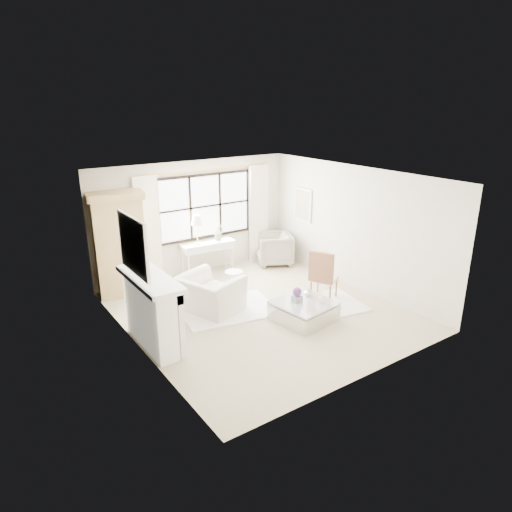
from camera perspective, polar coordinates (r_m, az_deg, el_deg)
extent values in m
plane|color=#BEB08D|center=(9.18, 0.58, -6.95)|extent=(5.50, 5.50, 0.00)
plane|color=white|center=(8.36, 0.64, 9.93)|extent=(5.50, 5.50, 0.00)
plane|color=silver|center=(10.95, -7.74, 4.73)|extent=(5.00, 0.00, 5.00)
plane|color=beige|center=(6.77, 14.21, -4.85)|extent=(5.00, 0.00, 5.00)
plane|color=silver|center=(7.60, -15.00, -2.25)|extent=(0.00, 5.50, 5.50)
plane|color=beige|center=(10.27, 12.11, 3.51)|extent=(0.00, 5.50, 5.50)
cube|color=white|center=(11.01, -6.36, 6.20)|extent=(2.40, 0.02, 1.50)
cylinder|color=#B2823E|center=(10.80, -6.37, 10.65)|extent=(3.30, 0.04, 0.04)
cube|color=white|center=(10.42, -13.33, 3.00)|extent=(0.55, 0.10, 2.47)
cube|color=silver|center=(11.79, 0.33, 5.35)|extent=(0.55, 0.10, 2.47)
cube|color=white|center=(7.96, -13.11, -7.05)|extent=(0.34, 1.50, 1.18)
cube|color=#B0B0B7|center=(8.04, -11.95, -7.16)|extent=(0.03, 1.22, 0.97)
cube|color=black|center=(8.14, -11.78, -8.48)|extent=(0.06, 0.52, 0.50)
cube|color=white|center=(7.72, -13.18, -2.78)|extent=(0.58, 1.66, 0.08)
cube|color=white|center=(7.45, -15.10, 1.32)|extent=(0.05, 1.15, 0.95)
cube|color=silver|center=(7.46, -14.88, 1.36)|extent=(0.02, 1.00, 0.80)
cube|color=silver|center=(11.39, 5.87, 6.39)|extent=(0.04, 0.62, 0.82)
cube|color=#B8A78F|center=(11.38, 5.80, 6.38)|extent=(0.01, 0.52, 0.72)
cylinder|color=black|center=(8.05, -14.35, -1.54)|extent=(0.12, 0.12, 0.03)
cylinder|color=black|center=(8.00, -14.45, -0.43)|extent=(0.03, 0.03, 0.30)
cone|color=beige|center=(7.92, -14.59, 1.20)|extent=(0.22, 0.22, 0.18)
cube|color=tan|center=(10.07, -16.65, 1.04)|extent=(1.10, 0.79, 2.10)
cube|color=tan|center=(9.80, -17.27, 7.28)|extent=(1.24, 0.91, 0.14)
cube|color=silver|center=(10.96, -6.10, 1.15)|extent=(1.27, 0.51, 0.14)
cube|color=silver|center=(10.93, -6.12, 1.60)|extent=(1.33, 0.55, 0.06)
cylinder|color=gold|center=(10.80, -7.30, 1.59)|extent=(0.14, 0.14, 0.03)
cylinder|color=gold|center=(10.73, -7.36, 2.84)|extent=(0.02, 0.02, 0.46)
cone|color=beige|center=(10.64, -7.43, 4.49)|extent=(0.28, 0.28, 0.22)
imported|color=#556946|center=(11.00, -4.68, 3.13)|extent=(0.27, 0.23, 0.44)
cylinder|color=white|center=(10.02, -2.71, -4.56)|extent=(0.26, 0.26, 0.03)
cylinder|color=white|center=(9.93, -2.74, -3.32)|extent=(0.06, 0.06, 0.44)
cylinder|color=silver|center=(9.84, -2.76, -2.02)|extent=(0.40, 0.40, 0.03)
cube|color=white|center=(9.25, -3.50, -6.67)|extent=(2.07, 1.63, 0.03)
cube|color=white|center=(9.49, 8.23, -6.16)|extent=(1.81, 1.49, 0.03)
imported|color=silver|center=(9.09, -5.77, -4.74)|extent=(1.32, 1.41, 0.75)
imported|color=gray|center=(11.67, 2.26, 0.92)|extent=(1.16, 1.15, 0.80)
cube|color=silver|center=(9.67, 8.53, -2.80)|extent=(0.63, 0.64, 0.07)
cube|color=#8D5B3B|center=(9.36, 8.14, -1.45)|extent=(0.26, 0.45, 0.60)
cube|color=silver|center=(8.84, 5.97, -7.01)|extent=(1.13, 1.13, 0.32)
cube|color=silver|center=(8.75, 6.02, -5.83)|extent=(1.13, 1.13, 0.04)
cube|color=slate|center=(8.70, 5.13, -5.37)|extent=(0.17, 0.17, 0.12)
sphere|color=#542A69|center=(8.64, 5.16, -4.47)|extent=(0.17, 0.17, 0.17)
cylinder|color=white|center=(8.72, 7.99, -5.41)|extent=(0.08, 0.08, 0.12)
imported|color=silver|center=(8.97, 6.45, -4.54)|extent=(0.18, 0.18, 0.15)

